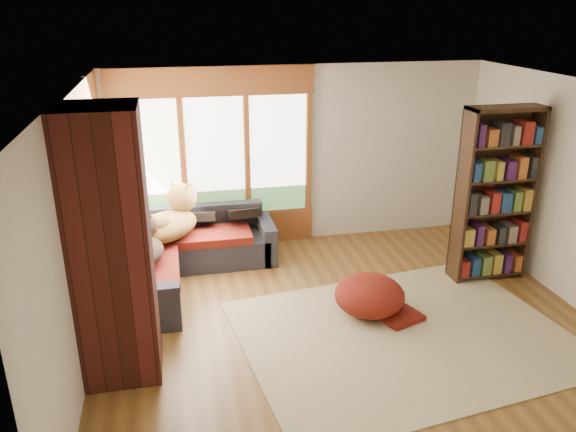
{
  "coord_description": "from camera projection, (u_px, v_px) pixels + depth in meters",
  "views": [
    {
      "loc": [
        -1.8,
        -5.24,
        3.39
      ],
      "look_at": [
        -0.46,
        1.02,
        0.95
      ],
      "focal_mm": 35.0,
      "sensor_mm": 36.0,
      "label": 1
    }
  ],
  "objects": [
    {
      "name": "floor",
      "position": [
        347.0,
        323.0,
        6.35
      ],
      "size": [
        5.5,
        5.5,
        0.0
      ],
      "primitive_type": "plane",
      "color": "brown",
      "rests_on": "ground"
    },
    {
      "name": "ceiling",
      "position": [
        357.0,
        90.0,
        5.42
      ],
      "size": [
        5.5,
        5.5,
        0.0
      ],
      "primitive_type": "plane",
      "color": "white"
    },
    {
      "name": "wall_back",
      "position": [
        298.0,
        156.0,
        8.17
      ],
      "size": [
        5.5,
        0.04,
        2.6
      ],
      "primitive_type": "cube",
      "color": "silver",
      "rests_on": "ground"
    },
    {
      "name": "wall_front",
      "position": [
        473.0,
        351.0,
        3.6
      ],
      "size": [
        5.5,
        0.04,
        2.6
      ],
      "primitive_type": "cube",
      "color": "silver",
      "rests_on": "ground"
    },
    {
      "name": "wall_left",
      "position": [
        76.0,
        237.0,
        5.35
      ],
      "size": [
        0.04,
        5.0,
        2.6
      ],
      "primitive_type": "cube",
      "color": "silver",
      "rests_on": "ground"
    },
    {
      "name": "windows_back",
      "position": [
        216.0,
        158.0,
        7.89
      ],
      "size": [
        2.82,
        0.1,
        1.9
      ],
      "color": "brown",
      "rests_on": "wall_back"
    },
    {
      "name": "windows_left",
      "position": [
        93.0,
        193.0,
        6.44
      ],
      "size": [
        0.1,
        2.62,
        1.9
      ],
      "color": "brown",
      "rests_on": "wall_left"
    },
    {
      "name": "roller_blind",
      "position": [
        99.0,
        142.0,
        7.06
      ],
      "size": [
        0.03,
        0.72,
        0.9
      ],
      "primitive_type": "cube",
      "color": "#65894F",
      "rests_on": "wall_left"
    },
    {
      "name": "brick_chimney",
      "position": [
        111.0,
        248.0,
        5.1
      ],
      "size": [
        0.7,
        0.7,
        2.6
      ],
      "primitive_type": "cube",
      "color": "#471914",
      "rests_on": "ground"
    },
    {
      "name": "sectional_sofa",
      "position": [
        167.0,
        252.0,
        7.41
      ],
      "size": [
        2.2,
        2.2,
        0.8
      ],
      "rotation": [
        0.0,
        0.0,
        0.05
      ],
      "color": "#23242C",
      "rests_on": "ground"
    },
    {
      "name": "area_rug",
      "position": [
        404.0,
        334.0,
        6.11
      ],
      "size": [
        3.78,
        3.08,
        0.01
      ],
      "primitive_type": "cube",
      "rotation": [
        0.0,
        0.0,
        0.13
      ],
      "color": "beige",
      "rests_on": "ground"
    },
    {
      "name": "bookshelf",
      "position": [
        495.0,
        196.0,
        7.04
      ],
      "size": [
        0.96,
        0.32,
        2.24
      ],
      "color": "#361F12",
      "rests_on": "ground"
    },
    {
      "name": "pouf",
      "position": [
        370.0,
        294.0,
        6.49
      ],
      "size": [
        0.9,
        0.9,
        0.44
      ],
      "primitive_type": "ellipsoid",
      "rotation": [
        0.0,
        0.0,
        0.12
      ],
      "color": "maroon",
      "rests_on": "area_rug"
    },
    {
      "name": "dog_tan",
      "position": [
        170.0,
        212.0,
        7.34
      ],
      "size": [
        1.12,
        1.17,
        0.58
      ],
      "rotation": [
        0.0,
        0.0,
        0.9
      ],
      "color": "brown",
      "rests_on": "sectional_sofa"
    },
    {
      "name": "dog_brindle",
      "position": [
        142.0,
        239.0,
        6.69
      ],
      "size": [
        0.56,
        0.84,
        0.44
      ],
      "rotation": [
        0.0,
        0.0,
        1.47
      ],
      "color": "black",
      "rests_on": "sectional_sofa"
    },
    {
      "name": "throw_pillows",
      "position": [
        171.0,
        218.0,
        7.32
      ],
      "size": [
        1.98,
        1.68,
        0.45
      ],
      "color": "black",
      "rests_on": "sectional_sofa"
    }
  ]
}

